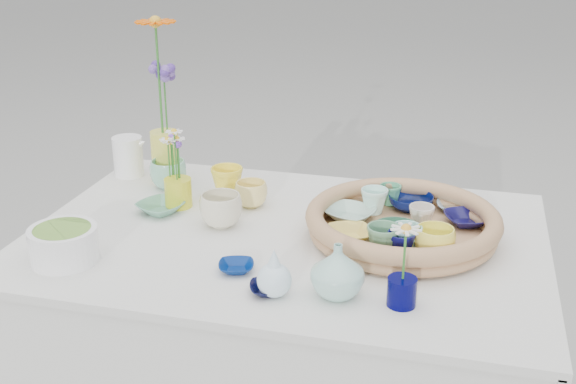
# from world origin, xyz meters

# --- Properties ---
(wicker_tray) EXTENTS (0.47, 0.47, 0.08)m
(wicker_tray) POSITION_xyz_m (0.28, 0.05, 0.80)
(wicker_tray) COLOR #A1734C
(wicker_tray) RESTS_ON display_table
(tray_ceramic_0) EXTENTS (0.13, 0.13, 0.04)m
(tray_ceramic_0) POSITION_xyz_m (0.29, 0.20, 0.80)
(tray_ceramic_0) COLOR #061046
(tray_ceramic_0) RESTS_ON wicker_tray
(tray_ceramic_1) EXTENTS (0.14, 0.14, 0.03)m
(tray_ceramic_1) POSITION_xyz_m (0.43, 0.13, 0.80)
(tray_ceramic_1) COLOR #0F0C3C
(tray_ceramic_1) RESTS_ON wicker_tray
(tray_ceramic_2) EXTENTS (0.10, 0.10, 0.07)m
(tray_ceramic_2) POSITION_xyz_m (0.36, -0.07, 0.82)
(tray_ceramic_2) COLOR #FFEF52
(tray_ceramic_2) RESTS_ON wicker_tray
(tray_ceramic_3) EXTENTS (0.15, 0.15, 0.03)m
(tray_ceramic_3) POSITION_xyz_m (0.27, 0.00, 0.80)
(tray_ceramic_3) COLOR #428263
(tray_ceramic_3) RESTS_ON wicker_tray
(tray_ceramic_4) EXTENTS (0.09, 0.09, 0.07)m
(tray_ceramic_4) POSITION_xyz_m (0.25, -0.09, 0.82)
(tray_ceramic_4) COLOR #599068
(tray_ceramic_4) RESTS_ON wicker_tray
(tray_ceramic_5) EXTENTS (0.15, 0.15, 0.03)m
(tray_ceramic_5) POSITION_xyz_m (0.14, 0.09, 0.80)
(tray_ceramic_5) COLOR #9FC4B3
(tray_ceramic_5) RESTS_ON wicker_tray
(tray_ceramic_6) EXTENTS (0.09, 0.09, 0.07)m
(tray_ceramic_6) POSITION_xyz_m (0.20, 0.15, 0.82)
(tray_ceramic_6) COLOR #C5FAEA
(tray_ceramic_6) RESTS_ON wicker_tray
(tray_ceramic_7) EXTENTS (0.06, 0.06, 0.06)m
(tray_ceramic_7) POSITION_xyz_m (0.32, 0.08, 0.81)
(tray_ceramic_7) COLOR silver
(tray_ceramic_7) RESTS_ON wicker_tray
(tray_ceramic_8) EXTENTS (0.09, 0.09, 0.02)m
(tray_ceramic_8) POSITION_xyz_m (0.39, 0.22, 0.79)
(tray_ceramic_8) COLOR #90B8DC
(tray_ceramic_8) RESTS_ON wicker_tray
(tray_ceramic_9) EXTENTS (0.08, 0.08, 0.06)m
(tray_ceramic_9) POSITION_xyz_m (0.29, -0.09, 0.81)
(tray_ceramic_9) COLOR #0A0B47
(tray_ceramic_9) RESTS_ON wicker_tray
(tray_ceramic_10) EXTENTS (0.14, 0.14, 0.03)m
(tray_ceramic_10) POSITION_xyz_m (0.16, -0.03, 0.80)
(tray_ceramic_10) COLOR #E8C955
(tray_ceramic_10) RESTS_ON wicker_tray
(tray_ceramic_11) EXTENTS (0.09, 0.09, 0.07)m
(tray_ceramic_11) POSITION_xyz_m (0.30, -0.06, 0.82)
(tray_ceramic_11) COLOR #A3EEE2
(tray_ceramic_11) RESTS_ON wicker_tray
(tray_ceramic_12) EXTENTS (0.07, 0.07, 0.05)m
(tray_ceramic_12) POSITION_xyz_m (0.23, 0.21, 0.81)
(tray_ceramic_12) COLOR #4FAA7A
(tray_ceramic_12) RESTS_ON wicker_tray
(loose_ceramic_0) EXTENTS (0.11, 0.11, 0.08)m
(loose_ceramic_0) POSITION_xyz_m (-0.22, 0.21, 0.81)
(loose_ceramic_0) COLOR yellow
(loose_ceramic_0) RESTS_ON display_table
(loose_ceramic_1) EXTENTS (0.10, 0.10, 0.07)m
(loose_ceramic_1) POSITION_xyz_m (-0.14, 0.15, 0.80)
(loose_ceramic_1) COLOR #FFE682
(loose_ceramic_1) RESTS_ON display_table
(loose_ceramic_2) EXTENTS (0.15, 0.15, 0.03)m
(loose_ceramic_2) POSITION_xyz_m (-0.36, 0.05, 0.78)
(loose_ceramic_2) COLOR #60A283
(loose_ceramic_2) RESTS_ON display_table
(loose_ceramic_3) EXTENTS (0.13, 0.13, 0.09)m
(loose_ceramic_3) POSITION_xyz_m (-0.17, 0.01, 0.81)
(loose_ceramic_3) COLOR beige
(loose_ceramic_3) RESTS_ON display_table
(loose_ceramic_4) EXTENTS (0.10, 0.10, 0.02)m
(loose_ceramic_4) POSITION_xyz_m (-0.06, -0.21, 0.77)
(loose_ceramic_4) COLOR navy
(loose_ceramic_4) RESTS_ON display_table
(loose_ceramic_5) EXTENTS (0.12, 0.12, 0.08)m
(loose_ceramic_5) POSITION_xyz_m (-0.41, 0.22, 0.81)
(loose_ceramic_5) COLOR #83C8A8
(loose_ceramic_5) RESTS_ON display_table
(loose_ceramic_6) EXTENTS (0.10, 0.10, 0.02)m
(loose_ceramic_6) POSITION_xyz_m (0.04, -0.29, 0.77)
(loose_ceramic_6) COLOR black
(loose_ceramic_6) RESTS_ON display_table
(fluted_bowl) EXTENTS (0.19, 0.19, 0.08)m
(fluted_bowl) POSITION_xyz_m (-0.45, -0.27, 0.81)
(fluted_bowl) COLOR white
(fluted_bowl) RESTS_ON display_table
(bud_vase_paleblue) EXTENTS (0.09, 0.09, 0.11)m
(bud_vase_paleblue) POSITION_xyz_m (0.05, -0.30, 0.82)
(bud_vase_paleblue) COLOR #CEEAF9
(bud_vase_paleblue) RESTS_ON display_table
(bud_vase_seafoam) EXTENTS (0.11, 0.11, 0.12)m
(bud_vase_seafoam) POSITION_xyz_m (0.18, -0.26, 0.82)
(bud_vase_seafoam) COLOR #A0D3C6
(bud_vase_seafoam) RESTS_ON display_table
(bud_vase_cobalt) EXTENTS (0.07, 0.07, 0.06)m
(bud_vase_cobalt) POSITION_xyz_m (0.31, -0.27, 0.80)
(bud_vase_cobalt) COLOR #00003D
(bud_vase_cobalt) RESTS_ON display_table
(single_daisy) EXTENTS (0.09, 0.09, 0.13)m
(single_daisy) POSITION_xyz_m (0.31, -0.27, 0.88)
(single_daisy) COLOR white
(single_daisy) RESTS_ON bud_vase_cobalt
(tall_vase_yellow) EXTENTS (0.11, 0.11, 0.15)m
(tall_vase_yellow) POSITION_xyz_m (-0.44, 0.27, 0.84)
(tall_vase_yellow) COLOR #E1DD4C
(tall_vase_yellow) RESTS_ON display_table
(gerbera) EXTENTS (0.15, 0.15, 0.33)m
(gerbera) POSITION_xyz_m (-0.44, 0.26, 1.07)
(gerbera) COLOR #FF6001
(gerbera) RESTS_ON tall_vase_yellow
(hydrangea) EXTENTS (0.07, 0.07, 0.24)m
(hydrangea) POSITION_xyz_m (-0.43, 0.28, 1.00)
(hydrangea) COLOR #503195
(hydrangea) RESTS_ON tall_vase_yellow
(white_pitcher) EXTENTS (0.14, 0.11, 0.12)m
(white_pitcher) POSITION_xyz_m (-0.57, 0.29, 0.82)
(white_pitcher) COLOR white
(white_pitcher) RESTS_ON display_table
(daisy_cup) EXTENTS (0.09, 0.09, 0.08)m
(daisy_cup) POSITION_xyz_m (-0.33, 0.10, 0.80)
(daisy_cup) COLOR yellow
(daisy_cup) RESTS_ON display_table
(daisy_posy) EXTENTS (0.09, 0.09, 0.14)m
(daisy_posy) POSITION_xyz_m (-0.33, 0.11, 0.91)
(daisy_posy) COLOR white
(daisy_posy) RESTS_ON daisy_cup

